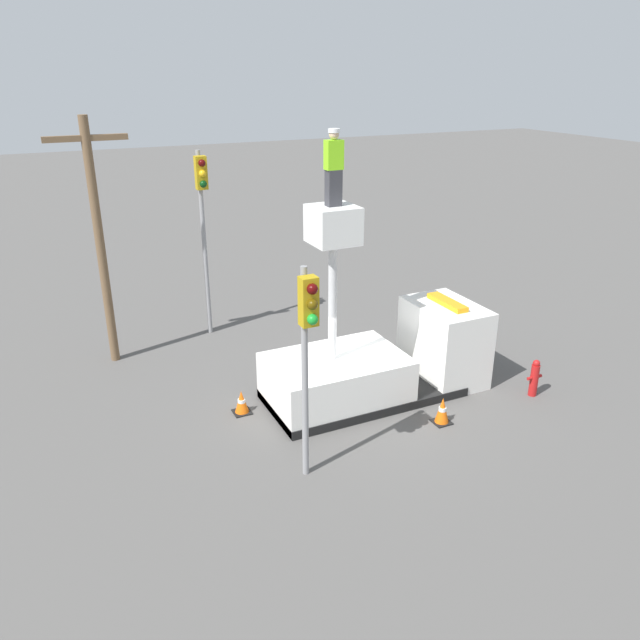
{
  "coord_description": "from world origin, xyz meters",
  "views": [
    {
      "loc": [
        -7.46,
        -13.01,
        8.33
      ],
      "look_at": [
        -1.88,
        -1.25,
        3.03
      ],
      "focal_mm": 35.0,
      "sensor_mm": 36.0,
      "label": 1
    }
  ],
  "objects_px": {
    "bucket_truck": "(380,361)",
    "traffic_cone_curbside": "(442,411)",
    "traffic_light_across": "(203,209)",
    "traffic_cone_rear": "(242,402)",
    "fire_hydrant": "(534,378)",
    "utility_pole": "(99,236)",
    "worker": "(334,168)",
    "traffic_light_pole": "(307,335)"
  },
  "relations": [
    {
      "from": "utility_pole",
      "to": "worker",
      "type": "bearing_deg",
      "value": -47.84
    },
    {
      "from": "traffic_light_across",
      "to": "fire_hydrant",
      "type": "relative_size",
      "value": 5.65
    },
    {
      "from": "bucket_truck",
      "to": "worker",
      "type": "distance_m",
      "value": 5.42
    },
    {
      "from": "worker",
      "to": "fire_hydrant",
      "type": "height_order",
      "value": "worker"
    },
    {
      "from": "traffic_light_across",
      "to": "traffic_cone_curbside",
      "type": "bearing_deg",
      "value": -65.56
    },
    {
      "from": "traffic_light_across",
      "to": "utility_pole",
      "type": "distance_m",
      "value": 3.32
    },
    {
      "from": "traffic_cone_rear",
      "to": "traffic_light_across",
      "type": "bearing_deg",
      "value": 82.01
    },
    {
      "from": "traffic_light_pole",
      "to": "traffic_cone_rear",
      "type": "relative_size",
      "value": 7.62
    },
    {
      "from": "traffic_cone_rear",
      "to": "utility_pole",
      "type": "height_order",
      "value": "utility_pole"
    },
    {
      "from": "traffic_cone_curbside",
      "to": "traffic_light_across",
      "type": "bearing_deg",
      "value": 114.44
    },
    {
      "from": "traffic_cone_rear",
      "to": "utility_pole",
      "type": "xyz_separation_m",
      "value": [
        -2.48,
        4.7,
        3.6
      ]
    },
    {
      "from": "traffic_light_pole",
      "to": "traffic_light_across",
      "type": "bearing_deg",
      "value": 87.87
    },
    {
      "from": "bucket_truck",
      "to": "traffic_cone_rear",
      "type": "xyz_separation_m",
      "value": [
        -3.77,
        0.59,
        -0.66
      ]
    },
    {
      "from": "traffic_cone_curbside",
      "to": "utility_pole",
      "type": "height_order",
      "value": "utility_pole"
    },
    {
      "from": "utility_pole",
      "to": "traffic_cone_curbside",
      "type": "bearing_deg",
      "value": -46.85
    },
    {
      "from": "bucket_truck",
      "to": "worker",
      "type": "relative_size",
      "value": 3.46
    },
    {
      "from": "worker",
      "to": "traffic_light_across",
      "type": "distance_m",
      "value": 6.47
    },
    {
      "from": "fire_hydrant",
      "to": "traffic_light_across",
      "type": "bearing_deg",
      "value": 130.41
    },
    {
      "from": "traffic_light_across",
      "to": "traffic_cone_curbside",
      "type": "distance_m",
      "value": 9.61
    },
    {
      "from": "bucket_truck",
      "to": "utility_pole",
      "type": "bearing_deg",
      "value": 139.75
    },
    {
      "from": "bucket_truck",
      "to": "fire_hydrant",
      "type": "bearing_deg",
      "value": -27.53
    },
    {
      "from": "worker",
      "to": "traffic_light_across",
      "type": "bearing_deg",
      "value": 104.63
    },
    {
      "from": "traffic_light_pole",
      "to": "traffic_cone_curbside",
      "type": "bearing_deg",
      "value": 8.65
    },
    {
      "from": "bucket_truck",
      "to": "traffic_light_across",
      "type": "xyz_separation_m",
      "value": [
        -3.02,
        5.96,
        3.26
      ]
    },
    {
      "from": "fire_hydrant",
      "to": "traffic_cone_curbside",
      "type": "relative_size",
      "value": 1.51
    },
    {
      "from": "worker",
      "to": "traffic_cone_curbside",
      "type": "relative_size",
      "value": 2.48
    },
    {
      "from": "worker",
      "to": "traffic_light_pole",
      "type": "xyz_separation_m",
      "value": [
        -1.88,
        -2.64,
        -2.8
      ]
    },
    {
      "from": "bucket_truck",
      "to": "fire_hydrant",
      "type": "xyz_separation_m",
      "value": [
        3.7,
        -1.93,
        -0.44
      ]
    },
    {
      "from": "worker",
      "to": "traffic_light_across",
      "type": "height_order",
      "value": "worker"
    },
    {
      "from": "utility_pole",
      "to": "traffic_cone_rear",
      "type": "bearing_deg",
      "value": -62.22
    },
    {
      "from": "bucket_truck",
      "to": "fire_hydrant",
      "type": "relative_size",
      "value": 5.69
    },
    {
      "from": "worker",
      "to": "utility_pole",
      "type": "bearing_deg",
      "value": 132.16
    },
    {
      "from": "worker",
      "to": "traffic_light_across",
      "type": "relative_size",
      "value": 0.29
    },
    {
      "from": "bucket_truck",
      "to": "traffic_cone_curbside",
      "type": "xyz_separation_m",
      "value": [
        0.62,
        -2.04,
        -0.63
      ]
    },
    {
      "from": "bucket_truck",
      "to": "traffic_light_pole",
      "type": "xyz_separation_m",
      "value": [
        -3.34,
        -2.64,
        2.43
      ]
    },
    {
      "from": "traffic_light_pole",
      "to": "traffic_light_across",
      "type": "relative_size",
      "value": 0.8
    },
    {
      "from": "worker",
      "to": "traffic_cone_rear",
      "type": "xyz_separation_m",
      "value": [
        -2.31,
        0.59,
        -5.89
      ]
    },
    {
      "from": "worker",
      "to": "bucket_truck",
      "type": "bearing_deg",
      "value": 0.0
    },
    {
      "from": "bucket_truck",
      "to": "utility_pole",
      "type": "xyz_separation_m",
      "value": [
        -6.25,
        5.29,
        2.93
      ]
    },
    {
      "from": "bucket_truck",
      "to": "traffic_light_pole",
      "type": "distance_m",
      "value": 4.9
    },
    {
      "from": "traffic_light_pole",
      "to": "traffic_light_across",
      "type": "distance_m",
      "value": 8.65
    },
    {
      "from": "bucket_truck",
      "to": "fire_hydrant",
      "type": "distance_m",
      "value": 4.2
    }
  ]
}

